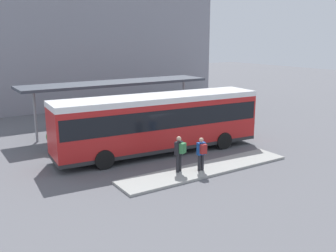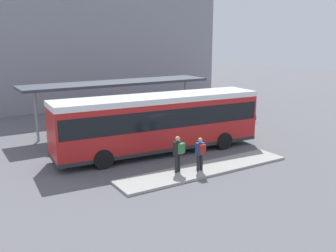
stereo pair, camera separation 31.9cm
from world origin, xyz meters
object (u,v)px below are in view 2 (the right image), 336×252
object	(u,v)px
bicycle_white	(248,116)
bicycle_blue	(242,114)
pedestrian_companion	(178,152)
pedestrian_waiting	(200,152)
city_bus	(159,120)
potted_planter_near_shelter	(199,117)
bicycle_red	(235,112)
potted_planter_far_side	(56,139)

from	to	relation	value
bicycle_white	bicycle_blue	xyz separation A→B (m)	(0.13, 0.88, -0.04)
pedestrian_companion	bicycle_blue	xyz separation A→B (m)	(11.42, 7.98, -0.78)
pedestrian_waiting	bicycle_white	size ratio (longest dim) A/B	0.93
city_bus	potted_planter_near_shelter	world-z (taller)	city_bus
city_bus	bicycle_red	distance (m)	11.84
bicycle_blue	bicycle_white	bearing A→B (deg)	173.23
pedestrian_companion	bicycle_red	world-z (taller)	pedestrian_companion
bicycle_blue	potted_planter_far_side	xyz separation A→B (m)	(-15.33, -1.10, 0.38)
bicycle_white	bicycle_red	xyz separation A→B (m)	(0.15, 1.76, -0.04)
potted_planter_far_side	potted_planter_near_shelter	bearing A→B (deg)	3.17
bicycle_red	potted_planter_far_side	size ratio (longest dim) A/B	1.11
bicycle_blue	potted_planter_near_shelter	distance (m)	4.74
pedestrian_waiting	potted_planter_far_side	bearing A→B (deg)	39.03
pedestrian_waiting	bicycle_white	world-z (taller)	pedestrian_waiting
bicycle_blue	pedestrian_waiting	bearing A→B (deg)	130.45
pedestrian_waiting	bicycle_blue	xyz separation A→B (m)	(10.45, 8.42, -0.72)
city_bus	potted_planter_near_shelter	size ratio (longest dim) A/B	8.89
pedestrian_waiting	potted_planter_near_shelter	distance (m)	9.79
pedestrian_companion	bicycle_red	distance (m)	14.49
pedestrian_companion	potted_planter_near_shelter	bearing A→B (deg)	-63.08
pedestrian_waiting	potted_planter_far_side	size ratio (longest dim) A/B	1.17
city_bus	bicycle_red	xyz separation A→B (m)	(10.43, 5.36, -1.58)
city_bus	pedestrian_waiting	world-z (taller)	city_bus
potted_planter_near_shelter	potted_planter_far_side	bearing A→B (deg)	-176.83
pedestrian_companion	bicycle_red	xyz separation A→B (m)	(11.44, 8.86, -0.79)
pedestrian_companion	bicycle_blue	world-z (taller)	pedestrian_companion
pedestrian_companion	potted_planter_far_side	xyz separation A→B (m)	(-3.91, 6.89, -0.41)
pedestrian_waiting	potted_planter_near_shelter	size ratio (longest dim) A/B	1.21
city_bus	pedestrian_companion	size ratio (longest dim) A/B	6.84
city_bus	pedestrian_companion	world-z (taller)	city_bus
city_bus	potted_planter_near_shelter	xyz separation A→B (m)	(5.72, 3.98, -1.22)
pedestrian_waiting	pedestrian_companion	xyz separation A→B (m)	(-0.98, 0.43, 0.07)
pedestrian_companion	potted_planter_near_shelter	xyz separation A→B (m)	(6.73, 7.48, -0.43)
bicycle_white	city_bus	bearing A→B (deg)	109.19
pedestrian_companion	bicycle_white	world-z (taller)	pedestrian_companion
pedestrian_waiting	potted_planter_far_side	world-z (taller)	pedestrian_waiting
pedestrian_companion	bicycle_white	bearing A→B (deg)	-78.93
pedestrian_companion	bicycle_blue	bearing A→B (deg)	-76.14
city_bus	bicycle_white	distance (m)	11.01
bicycle_white	potted_planter_near_shelter	xyz separation A→B (m)	(-4.57, 0.38, 0.32)
pedestrian_companion	bicycle_blue	distance (m)	13.96
bicycle_white	potted_planter_far_side	bearing A→B (deg)	90.71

